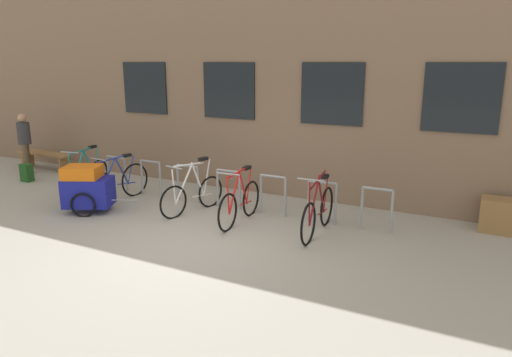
# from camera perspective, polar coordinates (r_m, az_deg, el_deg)

# --- Properties ---
(ground_plane) EXTENTS (42.00, 42.00, 0.00)m
(ground_plane) POSITION_cam_1_polar(r_m,az_deg,el_deg) (7.90, -7.43, -7.65)
(ground_plane) COLOR #9E998E
(storefront_building) EXTENTS (28.00, 6.79, 4.89)m
(storefront_building) POSITION_cam_1_polar(r_m,az_deg,el_deg) (13.27, 8.95, 11.87)
(storefront_building) COLOR #7A604C
(storefront_building) RESTS_ON ground
(bike_rack) EXTENTS (6.57, 0.05, 0.79)m
(bike_rack) POSITION_cam_1_polar(r_m,az_deg,el_deg) (9.51, -3.37, -0.75)
(bike_rack) COLOR gray
(bike_rack) RESTS_ON ground
(bicycle_blue) EXTENTS (0.44, 1.72, 1.01)m
(bicycle_blue) POSITION_cam_1_polar(r_m,az_deg,el_deg) (10.42, -16.47, -0.47)
(bicycle_blue) COLOR black
(bicycle_blue) RESTS_ON ground
(bicycle_white) EXTENTS (0.51, 1.61, 1.08)m
(bicycle_white) POSITION_cam_1_polar(r_m,az_deg,el_deg) (9.32, -7.69, -1.83)
(bicycle_white) COLOR black
(bicycle_white) RESTS_ON ground
(bicycle_maroon) EXTENTS (0.44, 1.77, 1.10)m
(bicycle_maroon) POSITION_cam_1_polar(r_m,az_deg,el_deg) (8.15, 7.55, -4.02)
(bicycle_maroon) COLOR black
(bicycle_maroon) RESTS_ON ground
(bicycle_teal) EXTENTS (0.53, 1.72, 1.06)m
(bicycle_teal) POSITION_cam_1_polar(r_m,az_deg,el_deg) (11.22, -19.95, 0.21)
(bicycle_teal) COLOR black
(bicycle_teal) RESTS_ON ground
(bicycle_red) EXTENTS (0.44, 1.66, 1.05)m
(bicycle_red) POSITION_cam_1_polar(r_m,az_deg,el_deg) (8.65, -1.97, -2.91)
(bicycle_red) COLOR black
(bicycle_red) RESTS_ON ground
(bike_trailer) EXTENTS (1.44, 0.94, 0.95)m
(bike_trailer) POSITION_cam_1_polar(r_m,az_deg,el_deg) (9.81, -19.80, -1.08)
(bike_trailer) COLOR navy
(bike_trailer) RESTS_ON ground
(wooden_bench) EXTENTS (1.87, 0.40, 0.47)m
(wooden_bench) POSITION_cam_1_polar(r_m,az_deg,el_deg) (14.19, -24.20, 2.43)
(wooden_bench) COLOR olive
(wooden_bench) RESTS_ON ground
(person_by_bench) EXTENTS (0.32, 0.32, 1.59)m
(person_by_bench) POSITION_cam_1_polar(r_m,az_deg,el_deg) (13.77, -26.27, 4.24)
(person_by_bench) COLOR brown
(person_by_bench) RESTS_ON ground
(backpack) EXTENTS (0.28, 0.20, 0.44)m
(backpack) POSITION_cam_1_polar(r_m,az_deg,el_deg) (12.98, -26.07, 0.64)
(backpack) COLOR #1E4C1E
(backpack) RESTS_ON ground
(planter_box) EXTENTS (0.70, 0.44, 0.60)m
(planter_box) POSITION_cam_1_polar(r_m,az_deg,el_deg) (9.21, 27.68, -4.03)
(planter_box) COLOR olive
(planter_box) RESTS_ON ground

